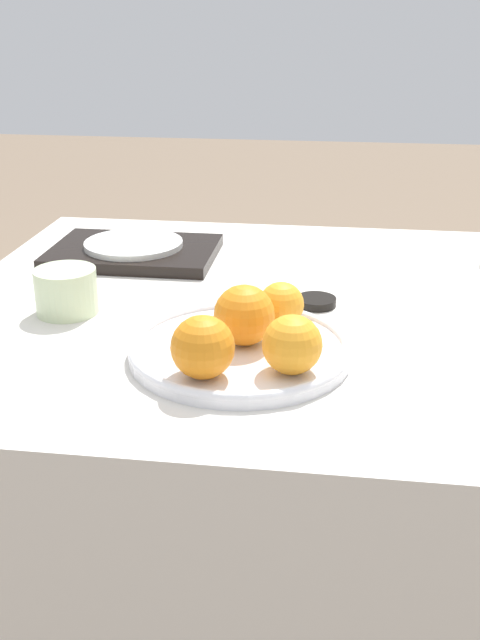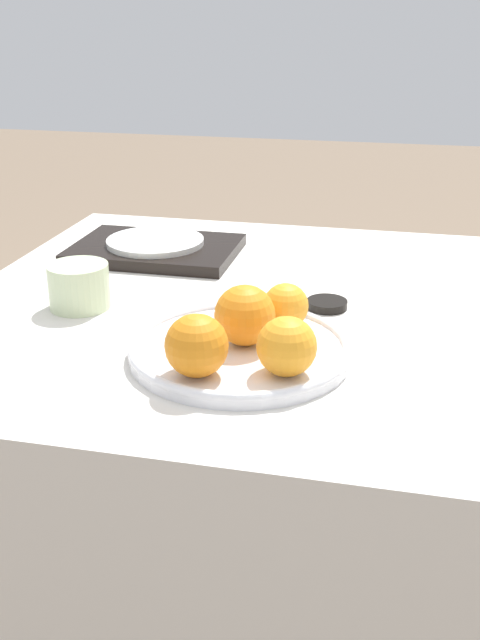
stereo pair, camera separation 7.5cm
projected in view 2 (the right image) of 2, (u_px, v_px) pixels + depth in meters
name	position (u px, v px, depth m)	size (l,w,h in m)	color
table	(341.00, 515.00, 1.23)	(1.19, 0.87, 0.73)	silver
fruit_platter	(240.00, 349.00, 0.94)	(0.28, 0.28, 0.02)	silver
orange_0	(245.00, 315.00, 0.93)	(0.08, 0.08, 0.08)	orange
orange_1	(197.00, 346.00, 0.85)	(0.07, 0.07, 0.07)	orange
orange_2	(286.00, 306.00, 0.99)	(0.06, 0.06, 0.06)	orange
orange_3	(287.00, 346.00, 0.86)	(0.07, 0.07, 0.07)	orange
serving_tray	(156.00, 250.00, 1.33)	(0.29, 0.20, 0.02)	black
side_plate	(155.00, 242.00, 1.32)	(0.17, 0.17, 0.01)	silver
cup_1	(79.00, 286.00, 1.09)	(0.09, 0.09, 0.07)	beige
soy_dish	(327.00, 304.00, 1.10)	(0.06, 0.06, 0.01)	black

